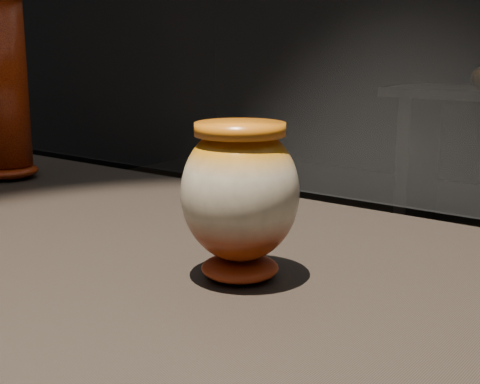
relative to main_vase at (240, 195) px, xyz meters
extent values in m
cube|color=black|center=(-0.14, -0.02, -0.12)|extent=(2.00, 0.80, 0.05)
ellipsoid|color=maroon|center=(0.00, 0.00, -0.08)|extent=(0.11, 0.11, 0.02)
ellipsoid|color=beige|center=(0.00, 0.00, 0.00)|extent=(0.16, 0.16, 0.15)
cylinder|color=orange|center=(0.00, 0.00, 0.07)|extent=(0.12, 0.12, 0.01)
ellipsoid|color=#C8400D|center=(-0.71, 0.18, -0.08)|extent=(0.14, 0.14, 0.03)
cylinder|color=#C8400D|center=(-0.71, 0.18, 0.09)|extent=(0.12, 0.12, 0.32)
cube|color=black|center=(-1.18, 3.38, -0.57)|extent=(0.08, 0.50, 0.85)
camera|label=1|loc=(0.44, -0.57, 0.16)|focal=50.00mm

